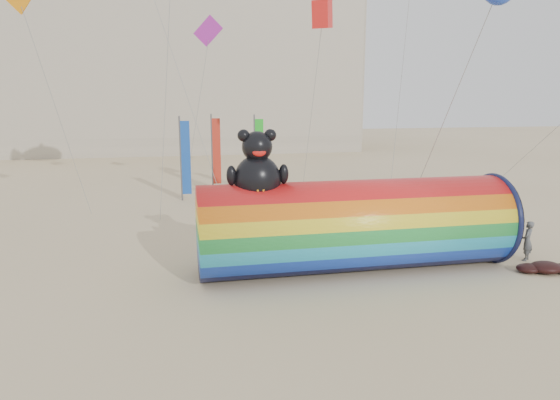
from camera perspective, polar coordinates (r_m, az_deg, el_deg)
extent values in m
plane|color=#CCB58C|center=(18.40, -0.58, -8.34)|extent=(160.00, 160.00, 0.00)
cube|color=#B7AD99|center=(63.67, -20.16, 14.31)|extent=(60.00, 15.00, 20.00)
cube|color=#28303D|center=(56.24, -21.31, 15.18)|extent=(59.50, 0.12, 17.00)
cylinder|color=red|center=(18.57, 8.62, -2.87)|extent=(11.48, 3.35, 3.35)
torus|color=#0F1438|center=(21.16, 23.08, -1.90)|extent=(0.23, 3.51, 3.51)
cylinder|color=black|center=(21.23, 23.38, -1.88)|extent=(0.06, 3.32, 3.32)
ellipsoid|color=black|center=(17.28, -2.60, 2.33)|extent=(1.64, 1.46, 1.72)
ellipsoid|color=orange|center=(16.78, -2.31, 1.72)|extent=(0.84, 0.37, 0.74)
sphere|color=black|center=(17.13, -2.64, 6.12)|extent=(1.05, 1.05, 1.05)
sphere|color=black|center=(17.03, -4.19, 7.36)|extent=(0.42, 0.42, 0.42)
sphere|color=black|center=(17.17, -1.12, 7.43)|extent=(0.42, 0.42, 0.42)
ellipsoid|color=red|center=(16.72, -2.40, 5.49)|extent=(0.46, 0.17, 0.29)
ellipsoid|color=black|center=(17.04, -5.58, 2.80)|extent=(0.34, 0.34, 0.69)
ellipsoid|color=black|center=(17.32, 0.42, 3.00)|extent=(0.34, 0.34, 0.69)
imported|color=#505457|center=(21.80, 26.42, -4.21)|extent=(0.68, 0.66, 1.58)
ellipsoid|color=black|center=(20.79, 28.13, -6.80)|extent=(1.17, 0.99, 0.41)
ellipsoid|color=black|center=(20.54, 26.55, -6.99)|extent=(0.91, 0.77, 0.32)
ellipsoid|color=black|center=(21.28, 28.05, -6.57)|extent=(0.78, 0.66, 0.27)
cylinder|color=#59595E|center=(31.19, -11.27, 4.64)|extent=(0.10, 0.10, 5.20)
cube|color=#1749AD|center=(31.19, -10.71, 4.75)|extent=(0.56, 0.06, 4.50)
cylinder|color=#59595E|center=(34.68, -7.77, 5.44)|extent=(0.10, 0.10, 5.20)
cube|color=red|center=(34.70, -7.26, 5.54)|extent=(0.56, 0.06, 4.50)
cylinder|color=#59595E|center=(33.14, -2.92, 5.25)|extent=(0.10, 0.10, 5.20)
cube|color=green|center=(33.18, -2.39, 5.35)|extent=(0.56, 0.06, 4.50)
cube|color=#AE25AC|center=(30.41, -8.21, 18.59)|extent=(1.04, 0.06, 1.45)
cube|color=red|center=(25.73, 4.85, 20.39)|extent=(0.80, 0.80, 1.28)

